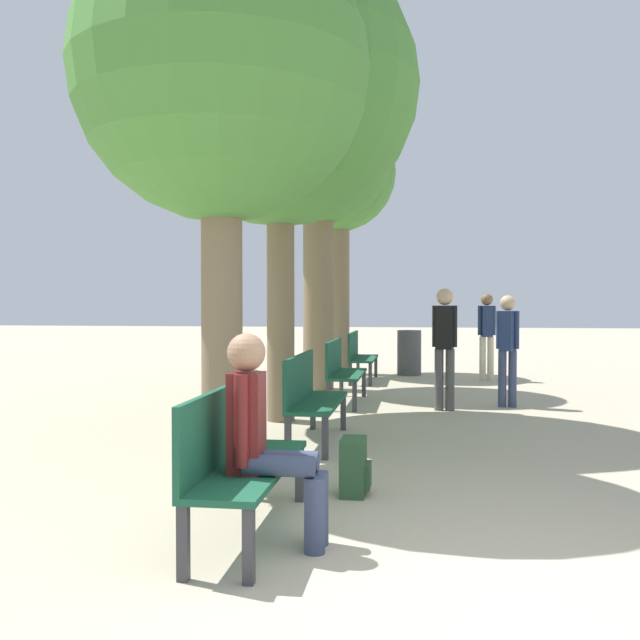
# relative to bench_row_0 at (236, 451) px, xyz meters

# --- Properties ---
(ground_plane) EXTENTS (80.00, 80.00, 0.00)m
(ground_plane) POSITION_rel_bench_row_0_xyz_m (1.53, -0.78, -0.54)
(ground_plane) COLOR #B7A88E
(bench_row_0) EXTENTS (0.45, 1.68, 0.94)m
(bench_row_0) POSITION_rel_bench_row_0_xyz_m (0.00, 0.00, 0.00)
(bench_row_0) COLOR #195138
(bench_row_0) RESTS_ON ground_plane
(bench_row_1) EXTENTS (0.45, 1.68, 0.94)m
(bench_row_1) POSITION_rel_bench_row_0_xyz_m (0.00, 3.01, 0.00)
(bench_row_1) COLOR #195138
(bench_row_1) RESTS_ON ground_plane
(bench_row_2) EXTENTS (0.45, 1.68, 0.94)m
(bench_row_2) POSITION_rel_bench_row_0_xyz_m (0.00, 6.03, 0.00)
(bench_row_2) COLOR #195138
(bench_row_2) RESTS_ON ground_plane
(bench_row_3) EXTENTS (0.45, 1.68, 0.94)m
(bench_row_3) POSITION_rel_bench_row_0_xyz_m (0.00, 9.04, 0.00)
(bench_row_3) COLOR #195138
(bench_row_3) RESTS_ON ground_plane
(tree_row_0) EXTENTS (2.63, 2.63, 4.83)m
(tree_row_0) POSITION_rel_bench_row_0_xyz_m (-0.58, 1.70, 2.94)
(tree_row_0) COLOR #7A664C
(tree_row_0) RESTS_ON ground_plane
(tree_row_1) EXTENTS (3.46, 3.46, 5.91)m
(tree_row_1) POSITION_rel_bench_row_0_xyz_m (-0.58, 4.37, 3.62)
(tree_row_1) COLOR #7A664C
(tree_row_1) RESTS_ON ground_plane
(tree_row_2) EXTENTS (2.67, 2.67, 5.51)m
(tree_row_2) POSITION_rel_bench_row_0_xyz_m (-0.58, 7.68, 3.52)
(tree_row_2) COLOR #7A664C
(tree_row_2) RESTS_ON ground_plane
(tree_row_3) EXTENTS (2.45, 2.45, 5.43)m
(tree_row_3) POSITION_rel_bench_row_0_xyz_m (-0.58, 10.47, 3.52)
(tree_row_3) COLOR #7A664C
(tree_row_3) RESTS_ON ground_plane
(person_seated) EXTENTS (0.61, 0.35, 1.30)m
(person_seated) POSITION_rel_bench_row_0_xyz_m (0.24, -0.20, 0.15)
(person_seated) COLOR #384260
(person_seated) RESTS_ON ground_plane
(backpack) EXTENTS (0.23, 0.33, 0.44)m
(backpack) POSITION_rel_bench_row_0_xyz_m (0.66, 1.03, -0.32)
(backpack) COLOR #284C2D
(backpack) RESTS_ON ground_plane
(pedestrian_near) EXTENTS (0.32, 0.28, 1.59)m
(pedestrian_near) POSITION_rel_bench_row_0_xyz_m (2.39, 5.98, 0.38)
(pedestrian_near) COLOR #384260
(pedestrian_near) RESTS_ON ground_plane
(pedestrian_mid) EXTENTS (0.34, 0.23, 1.68)m
(pedestrian_mid) POSITION_rel_bench_row_0_xyz_m (1.49, 5.52, 0.43)
(pedestrian_mid) COLOR #4C4C4C
(pedestrian_mid) RESTS_ON ground_plane
(pedestrian_far) EXTENTS (0.34, 0.25, 1.67)m
(pedestrian_far) POSITION_rel_bench_row_0_xyz_m (2.42, 9.50, 0.42)
(pedestrian_far) COLOR beige
(pedestrian_far) RESTS_ON ground_plane
(trash_bin) EXTENTS (0.49, 0.49, 0.92)m
(trash_bin) POSITION_rel_bench_row_0_xyz_m (0.93, 10.31, -0.07)
(trash_bin) COLOR #4C4C51
(trash_bin) RESTS_ON ground_plane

